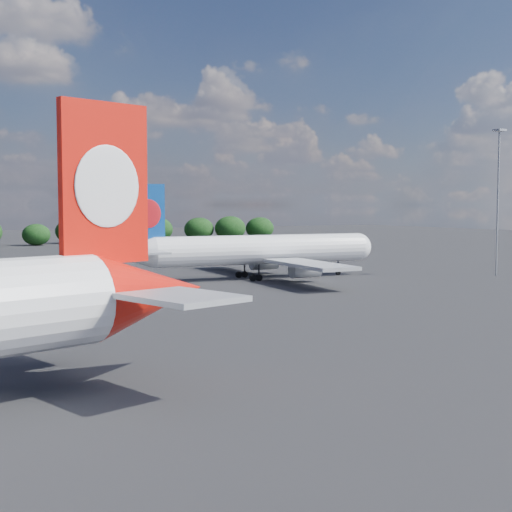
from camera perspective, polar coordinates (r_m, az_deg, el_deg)
name	(u,v)px	position (r m, az deg, el deg)	size (l,w,h in m)	color
china_southern_airliner	(253,251)	(111.39, -0.23, 0.42)	(44.99, 42.77, 14.69)	white
floodlight_mast_near	(498,182)	(123.34, 18.81, 5.60)	(1.60, 1.60, 23.92)	#9799A0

